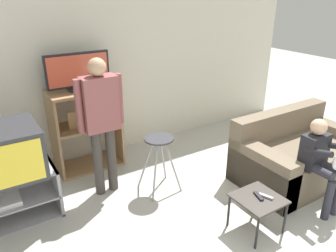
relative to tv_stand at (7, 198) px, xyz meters
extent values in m
cube|color=silver|center=(1.57, 0.96, 1.04)|extent=(6.40, 0.06, 2.60)
cube|color=#939399|center=(0.00, 0.00, -0.25)|extent=(0.99, 0.52, 0.02)
cube|color=#939399|center=(0.00, 0.00, -0.02)|extent=(0.96, 0.52, 0.02)
cube|color=#939399|center=(0.00, 0.00, 0.26)|extent=(0.99, 0.52, 0.02)
cube|color=#939399|center=(0.48, 0.00, 0.00)|extent=(0.03, 0.52, 0.53)
cube|color=silver|center=(0.00, -0.06, 0.01)|extent=(0.24, 0.28, 0.05)
cube|color=#2D2D33|center=(0.03, -0.01, 0.52)|extent=(0.74, 0.65, 0.50)
cube|color=yellow|center=(0.03, -0.34, 0.52)|extent=(0.66, 0.01, 0.42)
cube|color=#9E7A51|center=(0.68, 0.65, 0.28)|extent=(0.03, 0.48, 1.07)
cube|color=#9E7A51|center=(1.50, 0.65, 0.28)|extent=(0.03, 0.48, 1.07)
cube|color=#9E7A51|center=(1.09, 0.65, -0.25)|extent=(0.79, 0.48, 0.03)
cube|color=#9E7A51|center=(1.09, 0.65, 0.33)|extent=(0.79, 0.48, 0.03)
cube|color=#9E7A51|center=(1.09, 0.65, 0.80)|extent=(0.79, 0.48, 0.03)
cube|color=#9E7A4C|center=(0.94, 0.58, 0.45)|extent=(0.18, 0.04, 0.22)
cube|color=black|center=(1.07, 0.68, 0.83)|extent=(0.28, 0.20, 0.04)
cube|color=black|center=(1.07, 0.68, 1.06)|extent=(0.79, 0.04, 0.42)
cube|color=#D8593F|center=(1.07, 0.65, 1.06)|extent=(0.74, 0.01, 0.37)
cylinder|color=#99999E|center=(1.49, -0.45, 0.07)|extent=(0.18, 0.16, 0.67)
cylinder|color=#99999E|center=(1.72, -0.45, 0.07)|extent=(0.18, 0.16, 0.67)
cylinder|color=#99999E|center=(1.49, -0.23, 0.07)|extent=(0.18, 0.16, 0.67)
cylinder|color=#99999E|center=(1.72, -0.23, 0.07)|extent=(0.18, 0.16, 0.67)
cylinder|color=#333338|center=(1.60, -0.34, 0.41)|extent=(0.34, 0.34, 0.02)
cube|color=#38332D|center=(2.05, -1.47, 0.11)|extent=(0.43, 0.43, 0.02)
cylinder|color=black|center=(1.86, -1.66, -0.08)|extent=(0.02, 0.02, 0.36)
cylinder|color=black|center=(2.24, -1.66, -0.08)|extent=(0.02, 0.02, 0.36)
cylinder|color=black|center=(1.86, -1.28, -0.08)|extent=(0.02, 0.02, 0.36)
cylinder|color=black|center=(2.24, -1.28, -0.08)|extent=(0.02, 0.02, 0.36)
cube|color=#232328|center=(2.06, -1.46, 0.13)|extent=(0.08, 0.15, 0.02)
cube|color=gray|center=(2.11, -1.50, 0.13)|extent=(0.09, 0.15, 0.02)
cube|color=#756651|center=(3.22, -1.04, -0.03)|extent=(1.57, 0.91, 0.45)
cube|color=#756651|center=(3.22, -0.69, 0.37)|extent=(1.57, 0.20, 0.35)
cube|color=#756651|center=(2.55, -1.04, 0.03)|extent=(0.22, 0.91, 0.57)
cube|color=#756651|center=(3.90, -1.04, 0.03)|extent=(0.22, 0.91, 0.57)
cylinder|color=#3D3833|center=(0.97, -0.04, 0.14)|extent=(0.11, 0.11, 0.80)
cylinder|color=#3D3833|center=(1.14, -0.04, 0.14)|extent=(0.11, 0.11, 0.80)
cube|color=#8C4C4C|center=(1.06, -0.04, 0.84)|extent=(0.38, 0.20, 0.60)
cylinder|color=#8C4C4C|center=(0.83, -0.04, 0.85)|extent=(0.08, 0.08, 0.57)
cylinder|color=#8C4C4C|center=(1.28, -0.04, 0.85)|extent=(0.08, 0.08, 0.57)
sphere|color=tan|center=(1.06, -0.04, 1.23)|extent=(0.19, 0.19, 0.19)
cylinder|color=#2D2D38|center=(2.80, -1.74, -0.03)|extent=(0.08, 0.08, 0.45)
cylinder|color=#2D2D38|center=(2.80, -1.59, 0.24)|extent=(0.09, 0.30, 0.09)
cylinder|color=#2D2D38|center=(2.95, -1.59, 0.24)|extent=(0.09, 0.30, 0.09)
cube|color=#232328|center=(2.87, -1.44, 0.38)|extent=(0.30, 0.17, 0.38)
cylinder|color=#232328|center=(2.74, -1.57, 0.46)|extent=(0.06, 0.31, 0.14)
cylinder|color=#232328|center=(3.01, -1.57, 0.46)|extent=(0.06, 0.31, 0.14)
sphere|color=#DBAD89|center=(2.87, -1.44, 0.66)|extent=(0.17, 0.17, 0.17)
camera|label=1|loc=(-0.09, -3.23, 1.98)|focal=35.00mm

